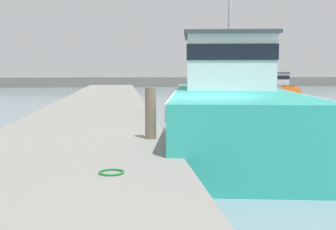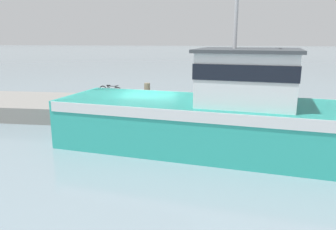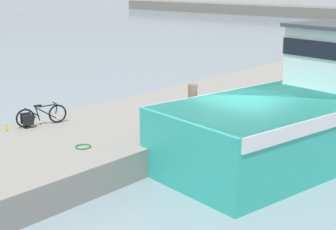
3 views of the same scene
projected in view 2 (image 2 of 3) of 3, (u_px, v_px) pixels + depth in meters
ground_plane at (149, 136)px, 15.12m from camera, size 320.00×320.00×0.00m
dock_pier at (162, 110)px, 18.51m from camera, size 5.07×80.00×0.85m
fishing_boat_main at (223, 114)px, 12.88m from camera, size 5.74×14.42×10.66m
bicycle_touring at (108, 91)px, 20.55m from camera, size 0.73×1.63×0.68m
mooring_post at (147, 97)px, 16.36m from camera, size 0.29×0.29×1.38m
hose_coil at (84, 104)px, 17.96m from camera, size 0.46×0.46×0.04m
water_bottle_on_curb at (94, 93)px, 20.92m from camera, size 0.07×0.07×0.25m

